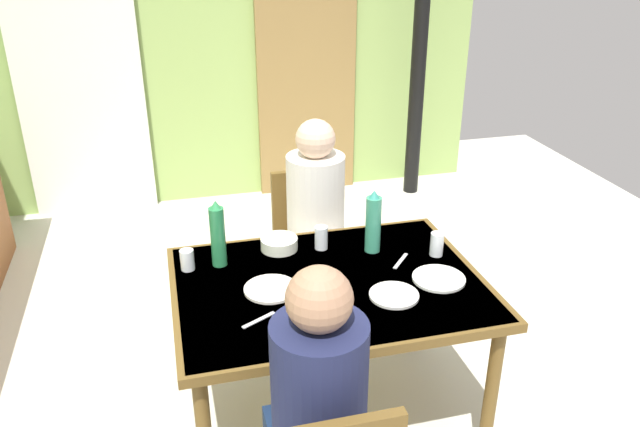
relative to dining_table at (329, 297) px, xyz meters
name	(u,v)px	position (x,y,z in m)	size (l,w,h in m)	color
ground_plane	(273,400)	(-0.23, 0.17, -0.66)	(6.81, 6.81, 0.00)	beige
wall_back	(203,25)	(-0.23, 2.79, 0.72)	(4.39, 0.10, 2.76)	#94B45F
door_wooden	(307,72)	(0.55, 2.71, 0.34)	(0.80, 0.05, 2.00)	olive
stove_pipe_column	(421,24)	(1.39, 2.44, 0.72)	(0.12, 0.12, 2.76)	black
curtain_panel	(76,64)	(-1.16, 2.69, 0.50)	(0.90, 0.03, 2.32)	white
dining_table	(329,297)	(0.00, 0.00, 0.00)	(1.29, 0.95, 0.73)	brown
chair_far_diner	(310,240)	(0.12, 0.83, -0.16)	(0.40, 0.40, 0.87)	brown
person_near_diner	(318,389)	(-0.22, -0.69, 0.12)	(0.30, 0.37, 0.77)	#152746
person_far_diner	(316,202)	(0.12, 0.69, 0.12)	(0.30, 0.37, 0.77)	silver
water_bottle_green_near	(218,235)	(-0.43, 0.27, 0.22)	(0.06, 0.06, 0.31)	#277C48
water_bottle_green_far	(373,223)	(0.27, 0.22, 0.21)	(0.07, 0.07, 0.30)	#399371
serving_bowl_center	(279,244)	(-0.14, 0.34, 0.10)	(0.17, 0.17, 0.06)	silver
dinner_plate_near_left	(271,289)	(-0.25, 0.00, 0.08)	(0.22, 0.22, 0.01)	white
dinner_plate_near_right	(439,278)	(0.45, -0.10, 0.08)	(0.22, 0.22, 0.01)	white
dinner_plate_far_center	(394,295)	(0.22, -0.17, 0.08)	(0.20, 0.20, 0.01)	white
drinking_glass_by_near_diner	(187,260)	(-0.56, 0.26, 0.12)	(0.06, 0.06, 0.09)	silver
drinking_glass_by_far_diner	(321,238)	(0.04, 0.30, 0.13)	(0.06, 0.06, 0.11)	silver
drinking_glass_spare_center	(437,244)	(0.53, 0.11, 0.13)	(0.06, 0.06, 0.11)	silver
cutlery_knife_near	(317,276)	(-0.04, 0.06, 0.07)	(0.15, 0.02, 0.00)	silver
cutlery_fork_near	(259,320)	(-0.33, -0.20, 0.07)	(0.15, 0.02, 0.00)	silver
cutlery_knife_far	(401,261)	(0.35, 0.09, 0.07)	(0.15, 0.02, 0.00)	silver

